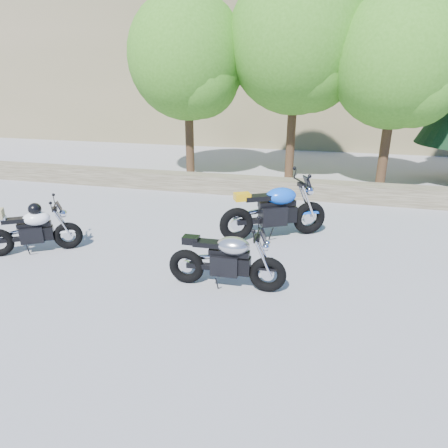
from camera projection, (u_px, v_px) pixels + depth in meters
The scene contains 9 objects.
ground at pixel (198, 286), 6.61m from camera, with size 90.00×90.00×0.00m, color gray.
stone_wall at pixel (254, 186), 11.52m from camera, with size 22.00×0.55×0.50m, color brown.
hillside at pixel (351, 11), 28.72m from camera, with size 80.00×30.00×15.00m, color olive.
tree_decid_left at pixel (190, 62), 12.34m from camera, with size 3.67×3.67×5.62m.
tree_decid_mid at pixel (300, 47), 11.83m from camera, with size 4.08×4.08×6.24m.
tree_decid_right at pixel (401, 66), 10.85m from camera, with size 3.54×3.54×5.41m.
silver_bike at pixel (227, 261), 6.42m from camera, with size 1.95×0.62×0.98m.
white_bike at pixel (32, 229), 7.69m from camera, with size 1.63×1.03×1.00m.
blue_bike at pixel (275, 211), 8.39m from camera, with size 2.18×1.28×1.19m.
Camera 1 is at (1.81, -5.55, 3.30)m, focal length 32.00 mm.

